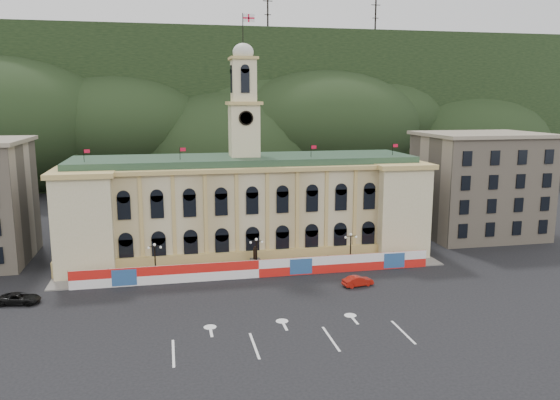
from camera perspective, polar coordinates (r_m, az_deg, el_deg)
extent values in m
plane|color=black|center=(62.75, 0.11, -12.36)|extent=(260.00, 260.00, 0.00)
cube|color=black|center=(187.01, -8.23, 9.61)|extent=(230.00, 70.00, 44.00)
cube|color=#595651|center=(173.19, 4.05, 12.28)|extent=(22.00, 8.00, 14.00)
cube|color=#595651|center=(168.53, -24.53, 10.08)|extent=(16.00, 7.00, 10.00)
cylinder|color=black|center=(176.44, -1.29, 18.79)|extent=(0.50, 0.50, 20.00)
cylinder|color=black|center=(185.99, 9.94, 18.22)|extent=(0.50, 0.50, 20.00)
cube|color=beige|center=(87.18, -3.68, -1.05)|extent=(55.00, 15.00, 14.00)
cube|color=tan|center=(81.09, -2.84, -6.14)|extent=(56.00, 0.80, 2.40)
cube|color=tan|center=(86.03, -3.73, 3.73)|extent=(56.20, 16.20, 0.60)
cube|color=#2B4933|center=(85.95, -3.74, 4.19)|extent=(53.00, 13.00, 1.20)
cube|color=beige|center=(86.17, -19.25, -1.75)|extent=(8.00, 17.00, 14.00)
cube|color=beige|center=(92.44, 10.99, -0.56)|extent=(8.00, 17.00, 14.00)
cube|color=beige|center=(85.58, -3.78, 7.25)|extent=(4.40, 4.40, 8.00)
cube|color=tan|center=(85.45, -3.81, 10.06)|extent=(5.20, 5.20, 0.50)
cube|color=beige|center=(85.50, -3.84, 12.28)|extent=(3.60, 3.60, 6.50)
cube|color=tan|center=(85.67, -3.87, 14.55)|extent=(4.20, 4.20, 0.40)
cylinder|color=black|center=(83.22, -3.57, 8.54)|extent=(2.20, 0.20, 2.20)
ellipsoid|color=beige|center=(85.74, -3.87, 15.15)|extent=(3.20, 3.20, 2.72)
cylinder|color=black|center=(86.07, -3.90, 17.27)|extent=(0.12, 0.12, 5.00)
cube|color=white|center=(86.43, -3.29, 18.45)|extent=(1.80, 0.04, 1.20)
cube|color=red|center=(86.40, -3.29, 18.46)|extent=(1.80, 0.02, 0.22)
cube|color=red|center=(86.40, -3.29, 18.46)|extent=(0.22, 0.02, 1.20)
cube|color=tan|center=(104.53, 20.09, 1.37)|extent=(20.00, 16.00, 18.00)
cube|color=gray|center=(103.58, 20.41, 6.45)|extent=(21.00, 17.00, 0.60)
cube|color=red|center=(76.17, -2.23, -7.20)|extent=(50.00, 0.25, 2.50)
cube|color=#2A548E|center=(75.35, -15.97, -7.81)|extent=(3.20, 0.05, 2.20)
cube|color=#2A548E|center=(77.21, 2.22, -6.96)|extent=(3.20, 0.05, 2.20)
cube|color=#2A548E|center=(81.60, 11.86, -6.22)|extent=(3.20, 0.05, 2.20)
cube|color=slate|center=(79.11, -2.56, -7.42)|extent=(56.00, 5.50, 0.16)
cube|color=#595651|center=(79.10, -2.59, -6.80)|extent=(1.40, 1.40, 1.80)
cylinder|color=black|center=(78.62, -2.60, -5.61)|extent=(0.60, 0.60, 1.60)
sphere|color=black|center=(78.37, -2.61, -4.98)|extent=(0.44, 0.44, 0.44)
cylinder|color=black|center=(77.50, -12.84, -8.00)|extent=(0.44, 0.44, 0.30)
cylinder|color=black|center=(76.83, -12.91, -6.41)|extent=(0.18, 0.18, 4.80)
cube|color=black|center=(76.21, -12.98, -4.75)|extent=(1.60, 0.08, 0.08)
sphere|color=silver|center=(76.27, -13.57, -4.88)|extent=(0.36, 0.36, 0.36)
sphere|color=silver|center=(76.23, -12.37, -4.84)|extent=(0.36, 0.36, 0.36)
sphere|color=silver|center=(76.14, -12.98, -4.57)|extent=(0.40, 0.40, 0.40)
cylinder|color=black|center=(78.39, -2.47, -7.53)|extent=(0.44, 0.44, 0.30)
cylinder|color=black|center=(77.72, -2.48, -5.95)|extent=(0.18, 0.18, 4.80)
cube|color=black|center=(77.11, -2.50, -4.31)|extent=(1.60, 0.08, 0.08)
sphere|color=silver|center=(77.03, -3.08, -4.45)|extent=(0.36, 0.36, 0.36)
sphere|color=silver|center=(77.27, -1.91, -4.39)|extent=(0.36, 0.36, 0.36)
sphere|color=silver|center=(77.04, -2.50, -4.13)|extent=(0.40, 0.40, 0.40)
cylinder|color=black|center=(81.70, 7.34, -6.86)|extent=(0.44, 0.44, 0.30)
cylinder|color=black|center=(81.06, 7.37, -5.34)|extent=(0.18, 0.18, 4.80)
cube|color=black|center=(80.47, 7.41, -3.76)|extent=(1.60, 0.08, 0.08)
sphere|color=silver|center=(80.25, 6.87, -3.90)|extent=(0.36, 0.36, 0.36)
sphere|color=silver|center=(80.77, 7.95, -3.83)|extent=(0.36, 0.36, 0.36)
sphere|color=silver|center=(80.41, 7.42, -3.59)|extent=(0.40, 0.40, 0.40)
imported|color=#A1140B|center=(73.69, 8.13, -8.38)|extent=(2.93, 4.67, 1.37)
imported|color=black|center=(73.95, -25.58, -9.26)|extent=(3.96, 5.69, 1.36)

